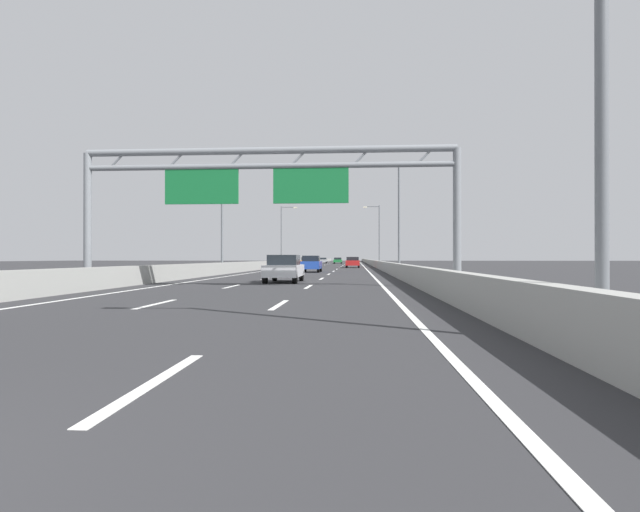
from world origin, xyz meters
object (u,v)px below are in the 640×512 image
at_px(streetlamp_right_mid, 396,210).
at_px(orange_car, 307,262).
at_px(streetlamp_left_far, 283,232).
at_px(green_car, 338,260).
at_px(silver_car, 323,260).
at_px(white_car, 284,268).
at_px(blue_car, 311,264).
at_px(streetlamp_right_far, 378,232).
at_px(red_car, 353,262).
at_px(streetlamp_left_mid, 225,212).
at_px(yellow_car, 354,260).
at_px(sign_gantry, 265,181).

distance_m(streetlamp_right_mid, orange_car, 37.31).
xyz_separation_m(streetlamp_left_far, green_car, (7.46, 35.22, -4.67)).
bearing_deg(silver_car, orange_car, -89.68).
xyz_separation_m(white_car, blue_car, (-0.18, 19.43, 0.01)).
height_order(streetlamp_right_mid, streetlamp_left_far, same).
height_order(streetlamp_left_far, green_car, streetlamp_left_far).
distance_m(streetlamp_right_far, red_car, 12.29).
distance_m(green_car, blue_car, 67.55).
distance_m(streetlamp_left_mid, white_car, 18.32).
distance_m(silver_car, yellow_car, 14.80).
relative_size(silver_car, green_car, 0.91).
bearing_deg(white_car, streetlamp_left_far, 98.27).
relative_size(silver_car, yellow_car, 0.93).
xyz_separation_m(sign_gantry, orange_car, (-3.45, 56.31, -4.12)).
distance_m(streetlamp_left_far, yellow_car, 57.58).
height_order(sign_gantry, streetlamp_right_far, streetlamp_right_far).
xyz_separation_m(sign_gantry, red_car, (3.72, 46.00, -4.09)).
bearing_deg(blue_car, orange_car, 96.16).
bearing_deg(streetlamp_left_far, silver_car, 85.21).
bearing_deg(streetlamp_left_mid, red_car, 66.15).
distance_m(red_car, blue_car, 21.94).
bearing_deg(red_car, streetlamp_left_far, 135.94).
xyz_separation_m(streetlamp_right_mid, yellow_car, (-3.86, 92.03, -4.62)).
relative_size(streetlamp_right_mid, yellow_car, 2.10).
xyz_separation_m(white_car, red_car, (3.54, 41.06, -0.01)).
relative_size(streetlamp_right_far, red_car, 2.06).
xyz_separation_m(orange_car, red_car, (7.17, -10.31, 0.03)).
bearing_deg(streetlamp_left_far, streetlamp_right_mid, -67.31).
xyz_separation_m(red_car, blue_car, (-3.72, -21.63, 0.02)).
relative_size(streetlamp_right_mid, white_car, 2.22).
distance_m(sign_gantry, red_car, 46.33).
bearing_deg(sign_gantry, green_car, 89.93).
height_order(streetlamp_left_mid, white_car, streetlamp_left_mid).
height_order(white_car, yellow_car, white_car).
bearing_deg(red_car, sign_gantry, -94.62).
height_order(streetlamp_left_mid, streetlamp_right_far, same).
bearing_deg(sign_gantry, orange_car, 93.51).
bearing_deg(orange_car, white_car, -85.96).
bearing_deg(green_car, silver_car, 114.75).
height_order(silver_car, green_car, green_car).
bearing_deg(green_car, streetlamp_left_mid, -96.01).
distance_m(streetlamp_left_mid, streetlamp_right_far, 38.71).
bearing_deg(white_car, streetlamp_left_mid, 115.12).
xyz_separation_m(streetlamp_right_mid, orange_car, (-11.04, 35.33, -4.68)).
relative_size(sign_gantry, yellow_car, 3.81).
distance_m(yellow_car, blue_car, 88.72).
relative_size(sign_gantry, blue_car, 4.16).
bearing_deg(streetlamp_right_far, red_car, -109.88).
height_order(silver_car, yellow_car, yellow_car).
xyz_separation_m(streetlamp_left_mid, silver_car, (3.65, 79.22, -4.68)).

